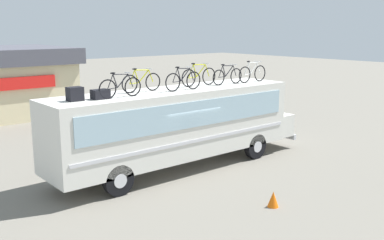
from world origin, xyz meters
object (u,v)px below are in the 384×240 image
object	(u,v)px
luggage_bag_1	(75,94)
rooftop_bicycle_1	(120,87)
luggage_bag_2	(100,94)
rooftop_bicycle_4	(199,76)
bus	(179,123)
rooftop_bicycle_6	(252,73)
traffic_cone	(273,199)
rooftop_bicycle_3	(183,80)
rooftop_bicycle_5	(227,76)
rooftop_bicycle_2	(141,82)

from	to	relation	value
luggage_bag_1	rooftop_bicycle_1	world-z (taller)	rooftop_bicycle_1
luggage_bag_1	luggage_bag_2	distance (m)	0.83
rooftop_bicycle_4	rooftop_bicycle_1	bearing A→B (deg)	-170.76
luggage_bag_2	bus	bearing A→B (deg)	3.72
luggage_bag_2	rooftop_bicycle_6	bearing A→B (deg)	-0.31
luggage_bag_2	traffic_cone	world-z (taller)	luggage_bag_2
luggage_bag_1	luggage_bag_2	size ratio (longest dim) A/B	0.85
rooftop_bicycle_4	luggage_bag_2	bearing A→B (deg)	-174.16
rooftop_bicycle_3	rooftop_bicycle_6	world-z (taller)	rooftop_bicycle_6
rooftop_bicycle_1	traffic_cone	distance (m)	6.15
bus	rooftop_bicycle_4	world-z (taller)	rooftop_bicycle_4
rooftop_bicycle_1	luggage_bag_1	bearing A→B (deg)	167.06
luggage_bag_1	rooftop_bicycle_3	world-z (taller)	rooftop_bicycle_3
rooftop_bicycle_6	luggage_bag_2	bearing A→B (deg)	179.69
luggage_bag_2	rooftop_bicycle_1	size ratio (longest dim) A/B	0.35
luggage_bag_2	rooftop_bicycle_5	distance (m)	5.89
rooftop_bicycle_2	rooftop_bicycle_1	bearing A→B (deg)	-152.19
luggage_bag_1	rooftop_bicycle_2	distance (m)	2.79
bus	luggage_bag_1	distance (m)	4.54
bus	rooftop_bicycle_2	world-z (taller)	rooftop_bicycle_2
rooftop_bicycle_4	rooftop_bicycle_6	xyz separation A→B (m)	(2.59, -0.52, -0.00)
bus	rooftop_bicycle_5	bearing A→B (deg)	-3.54
luggage_bag_2	rooftop_bicycle_1	xyz separation A→B (m)	(0.66, -0.18, 0.21)
luggage_bag_2	rooftop_bicycle_2	world-z (taller)	rooftop_bicycle_2
rooftop_bicycle_4	rooftop_bicycle_6	distance (m)	2.64
bus	rooftop_bicycle_1	xyz separation A→B (m)	(-2.80, -0.40, 1.69)
luggage_bag_2	rooftop_bicycle_3	distance (m)	3.37
rooftop_bicycle_4	rooftop_bicycle_5	size ratio (longest dim) A/B	1.09
rooftop_bicycle_1	rooftop_bicycle_2	size ratio (longest dim) A/B	0.97
luggage_bag_2	traffic_cone	distance (m)	6.49
rooftop_bicycle_3	rooftop_bicycle_5	world-z (taller)	rooftop_bicycle_3
rooftop_bicycle_3	luggage_bag_1	bearing A→B (deg)	175.55
bus	rooftop_bicycle_1	size ratio (longest dim) A/B	6.97
rooftop_bicycle_2	rooftop_bicycle_5	size ratio (longest dim) A/B	1.02
bus	rooftop_bicycle_2	distance (m)	2.28
rooftop_bicycle_5	rooftop_bicycle_3	bearing A→B (deg)	-174.65
rooftop_bicycle_2	rooftop_bicycle_6	world-z (taller)	rooftop_bicycle_6
rooftop_bicycle_5	luggage_bag_1	bearing A→B (deg)	179.25
rooftop_bicycle_4	rooftop_bicycle_2	bearing A→B (deg)	179.47
luggage_bag_1	rooftop_bicycle_4	xyz separation A→B (m)	(5.50, 0.32, 0.17)
rooftop_bicycle_4	traffic_cone	size ratio (longest dim) A/B	3.61
rooftop_bicycle_3	traffic_cone	bearing A→B (deg)	-91.17
bus	rooftop_bicycle_3	size ratio (longest dim) A/B	6.77
rooftop_bicycle_5	rooftop_bicycle_1	bearing A→B (deg)	-177.26
luggage_bag_1	rooftop_bicycle_5	xyz separation A→B (m)	(6.70, -0.09, 0.14)
bus	luggage_bag_2	xyz separation A→B (m)	(-3.45, -0.22, 1.48)
bus	rooftop_bicycle_6	xyz separation A→B (m)	(3.82, -0.26, 1.71)
rooftop_bicycle_5	rooftop_bicycle_6	distance (m)	1.39
bus	rooftop_bicycle_4	xyz separation A→B (m)	(1.23, 0.25, 1.71)
bus	rooftop_bicycle_2	xyz separation A→B (m)	(-1.50, 0.28, 1.69)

